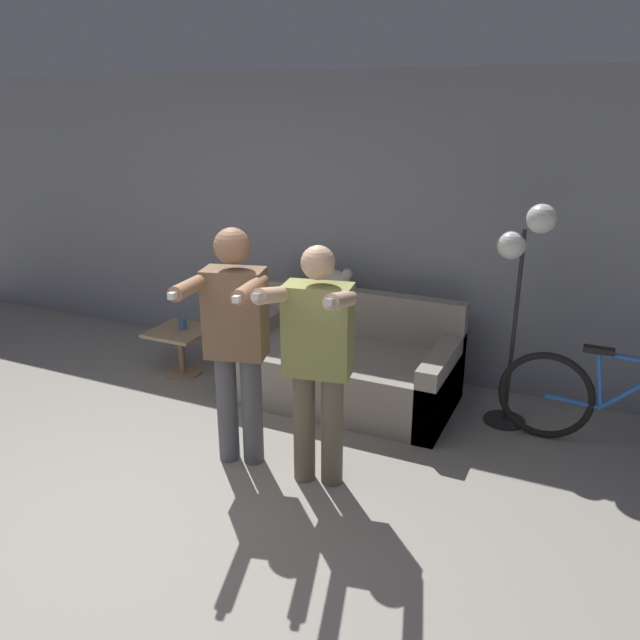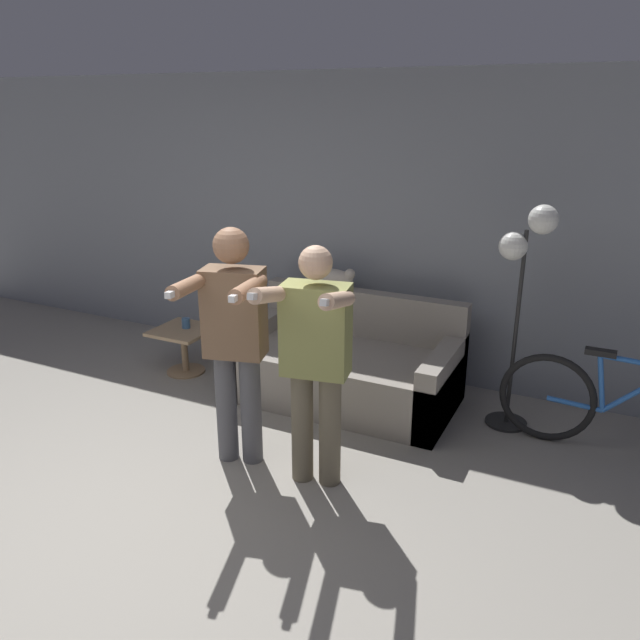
{
  "view_description": "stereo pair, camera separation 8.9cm",
  "coord_description": "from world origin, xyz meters",
  "px_view_note": "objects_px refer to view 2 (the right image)",
  "views": [
    {
      "loc": [
        2.27,
        -2.18,
        2.33
      ],
      "look_at": [
        0.53,
        1.57,
        0.89
      ],
      "focal_mm": 35.0,
      "sensor_mm": 36.0,
      "label": 1
    },
    {
      "loc": [
        2.35,
        -2.14,
        2.33
      ],
      "look_at": [
        0.53,
        1.57,
        0.89
      ],
      "focal_mm": 35.0,
      "sensor_mm": 36.0,
      "label": 2
    }
  ],
  "objects_px": {
    "person_left": "(234,334)",
    "floor_lamp": "(525,260)",
    "bicycle": "(621,410)",
    "cat": "(333,278)",
    "side_table": "(184,341)",
    "cup": "(186,323)",
    "couch": "(346,368)",
    "person_right": "(315,353)"
  },
  "relations": [
    {
      "from": "person_left",
      "to": "cup",
      "type": "relative_size",
      "value": 17.76
    },
    {
      "from": "floor_lamp",
      "to": "side_table",
      "type": "distance_m",
      "value": 3.01
    },
    {
      "from": "person_right",
      "to": "bicycle",
      "type": "relative_size",
      "value": 0.95
    },
    {
      "from": "person_left",
      "to": "floor_lamp",
      "type": "bearing_deg",
      "value": 25.62
    },
    {
      "from": "side_table",
      "to": "bicycle",
      "type": "xyz_separation_m",
      "value": [
        3.58,
        0.17,
        0.05
      ]
    },
    {
      "from": "side_table",
      "to": "cup",
      "type": "height_order",
      "value": "cup"
    },
    {
      "from": "person_right",
      "to": "side_table",
      "type": "xyz_separation_m",
      "value": [
        -1.85,
        1.05,
        -0.59
      ]
    },
    {
      "from": "person_right",
      "to": "cat",
      "type": "bearing_deg",
      "value": 100.58
    },
    {
      "from": "person_left",
      "to": "floor_lamp",
      "type": "height_order",
      "value": "floor_lamp"
    },
    {
      "from": "cat",
      "to": "bicycle",
      "type": "relative_size",
      "value": 0.31
    },
    {
      "from": "side_table",
      "to": "couch",
      "type": "bearing_deg",
      "value": 6.03
    },
    {
      "from": "person_left",
      "to": "cat",
      "type": "bearing_deg",
      "value": 75.89
    },
    {
      "from": "cat",
      "to": "bicycle",
      "type": "distance_m",
      "value": 2.44
    },
    {
      "from": "bicycle",
      "to": "cat",
      "type": "bearing_deg",
      "value": 171.37
    },
    {
      "from": "floor_lamp",
      "to": "cup",
      "type": "relative_size",
      "value": 18.51
    },
    {
      "from": "person_left",
      "to": "floor_lamp",
      "type": "xyz_separation_m",
      "value": [
        1.56,
        1.34,
        0.36
      ]
    },
    {
      "from": "cat",
      "to": "bicycle",
      "type": "bearing_deg",
      "value": -8.63
    },
    {
      "from": "person_left",
      "to": "bicycle",
      "type": "distance_m",
      "value": 2.68
    },
    {
      "from": "floor_lamp",
      "to": "person_right",
      "type": "bearing_deg",
      "value": -126.1
    },
    {
      "from": "person_right",
      "to": "cup",
      "type": "bearing_deg",
      "value": 138.98
    },
    {
      "from": "person_right",
      "to": "floor_lamp",
      "type": "relative_size",
      "value": 0.93
    },
    {
      "from": "cat",
      "to": "floor_lamp",
      "type": "xyz_separation_m",
      "value": [
        1.59,
        -0.23,
        0.37
      ]
    },
    {
      "from": "couch",
      "to": "cup",
      "type": "distance_m",
      "value": 1.54
    },
    {
      "from": "couch",
      "to": "bicycle",
      "type": "distance_m",
      "value": 2.06
    },
    {
      "from": "cup",
      "to": "bicycle",
      "type": "distance_m",
      "value": 3.58
    },
    {
      "from": "person_left",
      "to": "cup",
      "type": "bearing_deg",
      "value": 124.25
    },
    {
      "from": "cup",
      "to": "bicycle",
      "type": "relative_size",
      "value": 0.06
    },
    {
      "from": "couch",
      "to": "person_right",
      "type": "height_order",
      "value": "person_right"
    },
    {
      "from": "cup",
      "to": "side_table",
      "type": "bearing_deg",
      "value": -107.58
    },
    {
      "from": "cat",
      "to": "side_table",
      "type": "distance_m",
      "value": 1.48
    },
    {
      "from": "couch",
      "to": "side_table",
      "type": "height_order",
      "value": "couch"
    },
    {
      "from": "person_right",
      "to": "cat",
      "type": "relative_size",
      "value": 3.08
    },
    {
      "from": "person_left",
      "to": "side_table",
      "type": "height_order",
      "value": "person_left"
    },
    {
      "from": "person_right",
      "to": "side_table",
      "type": "relative_size",
      "value": 3.14
    },
    {
      "from": "couch",
      "to": "person_left",
      "type": "relative_size",
      "value": 1.11
    },
    {
      "from": "person_left",
      "to": "bicycle",
      "type": "xyz_separation_m",
      "value": [
        2.32,
        1.22,
        -0.58
      ]
    },
    {
      "from": "couch",
      "to": "person_left",
      "type": "distance_m",
      "value": 1.4
    },
    {
      "from": "couch",
      "to": "person_left",
      "type": "xyz_separation_m",
      "value": [
        -0.26,
        -1.21,
        0.66
      ]
    },
    {
      "from": "side_table",
      "to": "cup",
      "type": "bearing_deg",
      "value": 72.42
    },
    {
      "from": "couch",
      "to": "person_right",
      "type": "xyz_separation_m",
      "value": [
        0.32,
        -1.21,
        0.63
      ]
    },
    {
      "from": "person_left",
      "to": "bicycle",
      "type": "bearing_deg",
      "value": 12.6
    },
    {
      "from": "person_right",
      "to": "floor_lamp",
      "type": "distance_m",
      "value": 1.71
    }
  ]
}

